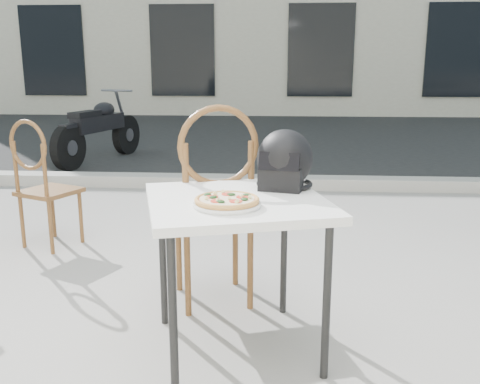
# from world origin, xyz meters

# --- Properties ---
(ground) EXTENTS (80.00, 80.00, 0.00)m
(ground) POSITION_xyz_m (0.00, 0.00, 0.00)
(ground) COLOR gray
(ground) RESTS_ON ground
(street_asphalt) EXTENTS (30.00, 8.00, 0.00)m
(street_asphalt) POSITION_xyz_m (0.00, 7.00, 0.00)
(street_asphalt) COLOR black
(street_asphalt) RESTS_ON ground
(curb) EXTENTS (30.00, 0.25, 0.12)m
(curb) POSITION_xyz_m (0.00, 3.00, 0.06)
(curb) COLOR #99968F
(curb) RESTS_ON ground
(cafe_table_main) EXTENTS (0.93, 0.93, 0.72)m
(cafe_table_main) POSITION_xyz_m (0.49, -0.32, 0.65)
(cafe_table_main) COLOR white
(cafe_table_main) RESTS_ON ground
(plate) EXTENTS (0.34, 0.34, 0.02)m
(plate) POSITION_xyz_m (0.47, -0.46, 0.73)
(plate) COLOR silver
(plate) RESTS_ON cafe_table_main
(pizza) EXTENTS (0.30, 0.30, 0.03)m
(pizza) POSITION_xyz_m (0.47, -0.46, 0.75)
(pizza) COLOR tan
(pizza) RESTS_ON plate
(helmet) EXTENTS (0.32, 0.33, 0.27)m
(helmet) POSITION_xyz_m (0.70, -0.09, 0.84)
(helmet) COLOR black
(helmet) RESTS_ON cafe_table_main
(cafe_chair_main) EXTENTS (0.53, 0.53, 1.10)m
(cafe_chair_main) POSITION_xyz_m (0.35, 0.13, 0.61)
(cafe_chair_main) COLOR brown
(cafe_chair_main) RESTS_ON ground
(cafe_chair_side) EXTENTS (0.47, 0.47, 0.93)m
(cafe_chair_side) POSITION_xyz_m (-0.98, 0.98, 0.52)
(cafe_chair_side) COLOR brown
(cafe_chair_side) RESTS_ON ground
(motorcycle) EXTENTS (0.69, 1.84, 0.94)m
(motorcycle) POSITION_xyz_m (-1.70, 4.42, 0.41)
(motorcycle) COLOR black
(motorcycle) RESTS_ON street_asphalt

